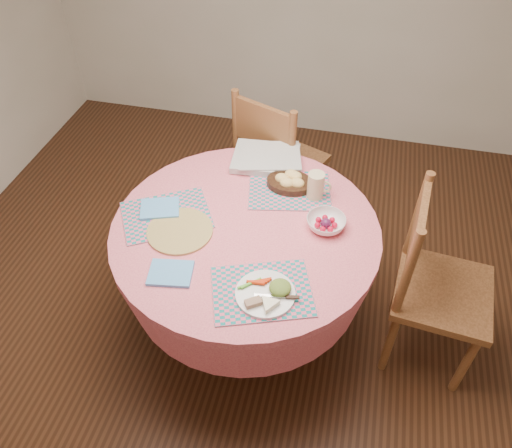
% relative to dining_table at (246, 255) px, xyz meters
% --- Properties ---
extents(ground, '(4.00, 4.00, 0.00)m').
position_rel_dining_table_xyz_m(ground, '(0.00, 0.00, -0.56)').
color(ground, '#331C0F').
rests_on(ground, ground).
extents(room_envelope, '(4.01, 4.01, 2.71)m').
position_rel_dining_table_xyz_m(room_envelope, '(0.00, 0.00, 1.16)').
color(room_envelope, silver).
rests_on(room_envelope, ground).
extents(dining_table, '(1.24, 1.24, 0.75)m').
position_rel_dining_table_xyz_m(dining_table, '(0.00, 0.00, 0.00)').
color(dining_table, '#F3717D').
rests_on(dining_table, ground).
extents(chair_right, '(0.49, 0.51, 1.00)m').
position_rel_dining_table_xyz_m(chair_right, '(0.89, 0.06, -0.04)').
color(chair_right, brown).
rests_on(chair_right, ground).
extents(chair_back, '(0.59, 0.58, 1.00)m').
position_rel_dining_table_xyz_m(chair_back, '(-0.02, 0.83, -0.04)').
color(chair_back, brown).
rests_on(chair_back, ground).
extents(placemat_front, '(0.48, 0.42, 0.01)m').
position_rel_dining_table_xyz_m(placemat_front, '(0.16, -0.35, 0.20)').
color(placemat_front, '#167C7A').
rests_on(placemat_front, dining_table).
extents(placemat_left, '(0.50, 0.46, 0.01)m').
position_rel_dining_table_xyz_m(placemat_left, '(-0.38, -0.01, 0.20)').
color(placemat_left, '#167C7A').
rests_on(placemat_left, dining_table).
extents(placemat_back, '(0.45, 0.37, 0.01)m').
position_rel_dining_table_xyz_m(placemat_back, '(0.15, 0.30, 0.20)').
color(placemat_back, '#167C7A').
rests_on(placemat_back, dining_table).
extents(wicker_trivet, '(0.30, 0.30, 0.01)m').
position_rel_dining_table_xyz_m(wicker_trivet, '(-0.28, -0.10, 0.20)').
color(wicker_trivet, olive).
rests_on(wicker_trivet, dining_table).
extents(napkin_near, '(0.20, 0.17, 0.01)m').
position_rel_dining_table_xyz_m(napkin_near, '(-0.23, -0.34, 0.20)').
color(napkin_near, '#58A1E2').
rests_on(napkin_near, dining_table).
extents(napkin_far, '(0.22, 0.19, 0.01)m').
position_rel_dining_table_xyz_m(napkin_far, '(-0.42, 0.02, 0.21)').
color(napkin_far, '#58A1E2').
rests_on(napkin_far, placemat_left).
extents(dinner_plate, '(0.24, 0.25, 0.05)m').
position_rel_dining_table_xyz_m(dinner_plate, '(0.18, -0.37, 0.22)').
color(dinner_plate, white).
rests_on(dinner_plate, placemat_front).
extents(bread_bowl, '(0.23, 0.23, 0.08)m').
position_rel_dining_table_xyz_m(bread_bowl, '(0.15, 0.33, 0.23)').
color(bread_bowl, black).
rests_on(bread_bowl, placemat_back).
extents(latte_mug, '(0.12, 0.08, 0.14)m').
position_rel_dining_table_xyz_m(latte_mug, '(0.28, 0.28, 0.27)').
color(latte_mug, beige).
rests_on(latte_mug, placemat_back).
extents(fruit_bowl, '(0.23, 0.23, 0.06)m').
position_rel_dining_table_xyz_m(fruit_bowl, '(0.36, 0.08, 0.22)').
color(fruit_bowl, white).
rests_on(fruit_bowl, dining_table).
extents(newspaper_stack, '(0.39, 0.32, 0.04)m').
position_rel_dining_table_xyz_m(newspaper_stack, '(-0.01, 0.50, 0.22)').
color(newspaper_stack, silver).
rests_on(newspaper_stack, dining_table).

